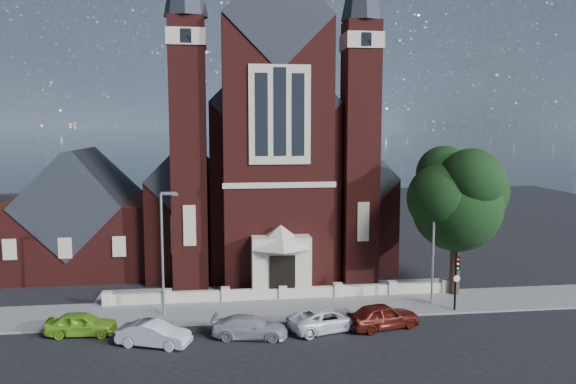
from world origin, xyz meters
The scene contains 15 objects.
ground centered at (0.00, 15.00, 0.00)m, with size 120.00×120.00×0.00m, color black.
pavement_strip centered at (0.00, 4.50, 0.00)m, with size 60.00×5.00×0.12m, color slate.
forecourt_paving centered at (0.00, 8.50, 0.00)m, with size 26.00×3.00×0.14m, color slate.
forecourt_wall centered at (0.00, 6.50, 0.00)m, with size 24.00×0.40×0.90m, color beige.
church centered at (0.00, 22.94, 8.19)m, with size 20.01×34.90×29.20m.
parish_hall centered at (-16.00, 18.00, 4.01)m, with size 12.00×12.20×10.24m.
street_tree centered at (12.60, 5.71, 6.96)m, with size 6.40×6.60×10.70m.
street_lamp_left centered at (-7.91, 4.00, 4.60)m, with size 1.16×0.22×8.09m.
street_lamp_right centered at (10.09, 4.00, 4.60)m, with size 1.16×0.22×8.09m.
traffic_signal centered at (11.00, 2.43, 2.58)m, with size 0.28×0.42×4.00m.
car_lime_van centered at (-12.49, 1.33, 0.69)m, with size 1.62×4.04×1.38m, color #79B524.
car_silver_a centered at (-8.11, -0.86, 0.68)m, with size 1.44×4.12×1.36m, color #B9BCC1.
car_silver_b centered at (-2.71, -0.33, 0.64)m, with size 1.78×4.38×1.27m, color #A0A3A7.
car_white_suv centered at (2.01, 0.28, 0.67)m, with size 2.24×4.85×1.35m, color white.
car_dark_red centered at (5.38, 0.15, 0.77)m, with size 1.81×4.51×1.54m, color #54150E.
Camera 1 is at (-4.55, -31.71, 12.23)m, focal length 35.00 mm.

